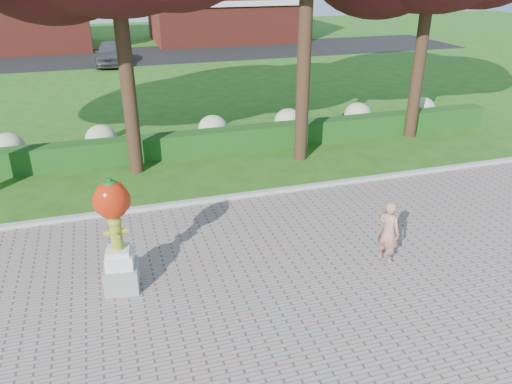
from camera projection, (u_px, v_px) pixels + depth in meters
ground at (249, 256)px, 11.57m from camera, size 100.00×100.00×0.00m
walkway at (319, 381)px, 8.10m from camera, size 40.00×14.00×0.04m
curb at (219, 199)px, 14.13m from camera, size 40.00×0.18×0.15m
lawn_hedge at (192, 143)px, 17.46m from camera, size 24.00×0.70×0.80m
hydrangea_row at (202, 130)px, 18.41m from camera, size 20.10×1.10×0.99m
street at (137, 56)px, 35.79m from camera, size 50.00×8.00×0.02m
building_right at (224, 0)px, 41.81m from camera, size 12.00×8.00×6.40m
hydrant_sculpture at (116, 232)px, 9.82m from camera, size 0.75×0.75×2.48m
woman at (389, 232)px, 11.01m from camera, size 0.54×0.64×1.48m
parked_car at (110, 53)px, 32.36m from camera, size 2.18×4.52×1.49m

